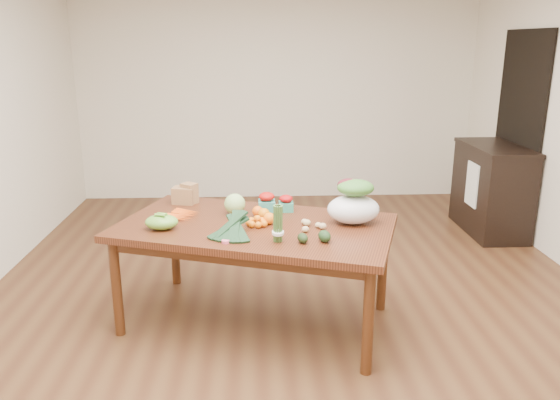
{
  "coord_description": "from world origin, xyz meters",
  "views": [
    {
      "loc": [
        -0.29,
        -3.97,
        1.97
      ],
      "look_at": [
        -0.1,
        0.0,
        0.82
      ],
      "focal_mm": 35.0,
      "sensor_mm": 36.0,
      "label": 1
    }
  ],
  "objects_px": {
    "dining_table": "(256,274)",
    "paper_bag": "(184,194)",
    "mandarin_cluster": "(258,220)",
    "kale_bunch": "(231,226)",
    "asparagus_bundle": "(278,224)",
    "cabinet": "(491,189)",
    "cabbage": "(235,204)",
    "salad_bag": "(354,204)"
  },
  "relations": [
    {
      "from": "dining_table",
      "to": "paper_bag",
      "type": "relative_size",
      "value": 8.35
    },
    {
      "from": "mandarin_cluster",
      "to": "kale_bunch",
      "type": "relative_size",
      "value": 0.45
    },
    {
      "from": "paper_bag",
      "to": "mandarin_cluster",
      "type": "distance_m",
      "value": 0.81
    },
    {
      "from": "kale_bunch",
      "to": "asparagus_bundle",
      "type": "xyz_separation_m",
      "value": [
        0.3,
        -0.09,
        0.05
      ]
    },
    {
      "from": "cabinet",
      "to": "asparagus_bundle",
      "type": "distance_m",
      "value": 3.28
    },
    {
      "from": "cabbage",
      "to": "kale_bunch",
      "type": "xyz_separation_m",
      "value": [
        -0.01,
        -0.51,
        0.0
      ]
    },
    {
      "from": "dining_table",
      "to": "cabinet",
      "type": "xyz_separation_m",
      "value": [
        2.51,
        1.87,
        0.1
      ]
    },
    {
      "from": "paper_bag",
      "to": "salad_bag",
      "type": "bearing_deg",
      "value": -23.82
    },
    {
      "from": "cabbage",
      "to": "salad_bag",
      "type": "height_order",
      "value": "salad_bag"
    },
    {
      "from": "mandarin_cluster",
      "to": "salad_bag",
      "type": "xyz_separation_m",
      "value": [
        0.67,
        0.02,
        0.1
      ]
    },
    {
      "from": "paper_bag",
      "to": "asparagus_bundle",
      "type": "xyz_separation_m",
      "value": [
        0.7,
        -0.9,
        0.05
      ]
    },
    {
      "from": "kale_bunch",
      "to": "salad_bag",
      "type": "height_order",
      "value": "salad_bag"
    },
    {
      "from": "cabbage",
      "to": "salad_bag",
      "type": "relative_size",
      "value": 0.42
    },
    {
      "from": "cabbage",
      "to": "asparagus_bundle",
      "type": "bearing_deg",
      "value": -64.28
    },
    {
      "from": "salad_bag",
      "to": "cabinet",
      "type": "bearing_deg",
      "value": 45.76
    },
    {
      "from": "paper_bag",
      "to": "cabbage",
      "type": "xyz_separation_m",
      "value": [
        0.41,
        -0.3,
        -0.0
      ]
    },
    {
      "from": "asparagus_bundle",
      "to": "cabbage",
      "type": "bearing_deg",
      "value": 134.28
    },
    {
      "from": "cabinet",
      "to": "paper_bag",
      "type": "bearing_deg",
      "value": -156.56
    },
    {
      "from": "paper_bag",
      "to": "cabbage",
      "type": "bearing_deg",
      "value": -36.09
    },
    {
      "from": "cabinet",
      "to": "kale_bunch",
      "type": "relative_size",
      "value": 2.55
    },
    {
      "from": "cabinet",
      "to": "paper_bag",
      "type": "relative_size",
      "value": 4.54
    },
    {
      "from": "cabinet",
      "to": "asparagus_bundle",
      "type": "height_order",
      "value": "asparagus_bundle"
    },
    {
      "from": "dining_table",
      "to": "mandarin_cluster",
      "type": "relative_size",
      "value": 10.43
    },
    {
      "from": "cabbage",
      "to": "kale_bunch",
      "type": "bearing_deg",
      "value": -90.99
    },
    {
      "from": "paper_bag",
      "to": "mandarin_cluster",
      "type": "relative_size",
      "value": 1.25
    },
    {
      "from": "cabbage",
      "to": "kale_bunch",
      "type": "height_order",
      "value": "kale_bunch"
    },
    {
      "from": "cabinet",
      "to": "cabbage",
      "type": "height_order",
      "value": "cabinet"
    },
    {
      "from": "cabinet",
      "to": "cabbage",
      "type": "distance_m",
      "value": 3.14
    },
    {
      "from": "asparagus_bundle",
      "to": "mandarin_cluster",
      "type": "bearing_deg",
      "value": 129.33
    },
    {
      "from": "cabinet",
      "to": "dining_table",
      "type": "bearing_deg",
      "value": -143.38
    },
    {
      "from": "paper_bag",
      "to": "salad_bag",
      "type": "xyz_separation_m",
      "value": [
        1.24,
        -0.55,
        0.06
      ]
    },
    {
      "from": "paper_bag",
      "to": "cabbage",
      "type": "distance_m",
      "value": 0.5
    },
    {
      "from": "dining_table",
      "to": "salad_bag",
      "type": "distance_m",
      "value": 0.86
    },
    {
      "from": "cabinet",
      "to": "salad_bag",
      "type": "bearing_deg",
      "value": -134.24
    },
    {
      "from": "dining_table",
      "to": "kale_bunch",
      "type": "xyz_separation_m",
      "value": [
        -0.16,
        -0.27,
        0.45
      ]
    },
    {
      "from": "cabinet",
      "to": "kale_bunch",
      "type": "bearing_deg",
      "value": -141.31
    },
    {
      "from": "dining_table",
      "to": "kale_bunch",
      "type": "height_order",
      "value": "kale_bunch"
    },
    {
      "from": "kale_bunch",
      "to": "salad_bag",
      "type": "relative_size",
      "value": 1.09
    },
    {
      "from": "paper_bag",
      "to": "kale_bunch",
      "type": "distance_m",
      "value": 0.9
    },
    {
      "from": "mandarin_cluster",
      "to": "asparagus_bundle",
      "type": "relative_size",
      "value": 0.72
    },
    {
      "from": "asparagus_bundle",
      "to": "salad_bag",
      "type": "xyz_separation_m",
      "value": [
        0.54,
        0.35,
        0.02
      ]
    },
    {
      "from": "kale_bunch",
      "to": "cabinet",
      "type": "bearing_deg",
      "value": 57.25
    }
  ]
}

